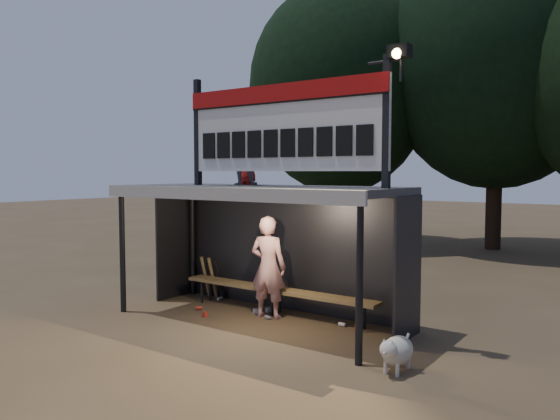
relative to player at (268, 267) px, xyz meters
The scene contains 12 objects.
ground 0.95m from the player, 91.70° to the right, with size 80.00×80.00×0.00m, color #4E3C27.
player is the anchor object (origin of this frame).
child_a 2.04m from the player, behind, with size 0.53×0.41×1.09m, color slate.
child_b 2.08m from the player, 157.32° to the left, with size 0.51×0.33×1.05m, color #B0201B.
dugout_shelter 0.95m from the player, 97.83° to the right, with size 5.10×2.08×2.32m.
scoreboard_assembly 2.51m from the player, 30.27° to the right, with size 4.10×0.27×1.99m.
bench 0.52m from the player, 92.22° to the left, with size 4.00×0.35×0.48m.
tree_left 11.46m from the player, 112.48° to the left, with size 6.46×6.46×9.27m.
tree_mid 12.41m from the player, 84.94° to the left, with size 7.22×7.22×10.36m.
dog 3.18m from the player, 21.76° to the right, with size 0.36×0.81×0.49m.
bats 1.91m from the player, 164.01° to the left, with size 0.49×0.33×0.84m.
litter 0.88m from the player, 166.95° to the left, with size 3.30×1.20×0.08m.
Camera 1 is at (5.64, -7.27, 2.56)m, focal length 35.00 mm.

